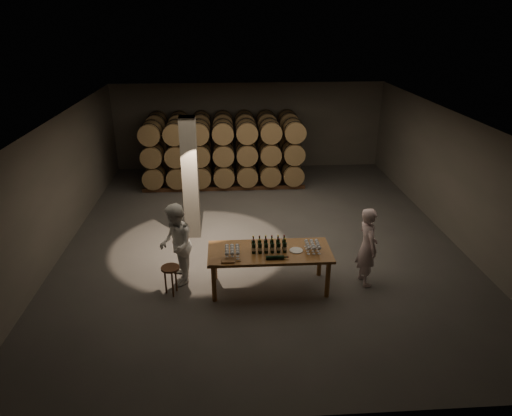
{
  "coord_description": "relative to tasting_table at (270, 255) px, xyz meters",
  "views": [
    {
      "loc": [
        -0.85,
        -10.94,
        5.51
      ],
      "look_at": [
        -0.17,
        -0.66,
        1.1
      ],
      "focal_mm": 32.0,
      "sensor_mm": 36.0,
      "label": 1
    }
  ],
  "objects": [
    {
      "name": "lying_bottles",
      "position": [
        0.08,
        -0.36,
        0.14
      ],
      "size": [
        0.47,
        0.08,
        0.08
      ],
      "color": "black",
      "rests_on": "tasting_table"
    },
    {
      "name": "pen",
      "position": [
        -0.69,
        -0.42,
        0.11
      ],
      "size": [
        0.13,
        0.03,
        0.01
      ],
      "primitive_type": "cylinder",
      "rotation": [
        0.0,
        1.57,
        0.14
      ],
      "color": "black",
      "rests_on": "tasting_table"
    },
    {
      "name": "room",
      "position": [
        -1.8,
        2.7,
        0.8
      ],
      "size": [
        12.0,
        12.0,
        12.0
      ],
      "color": "#54524F",
      "rests_on": "ground"
    },
    {
      "name": "barrel_stack_front",
      "position": [
        -0.96,
        6.3,
        0.4
      ],
      "size": [
        5.48,
        0.95,
        2.31
      ],
      "color": "#54301C",
      "rests_on": "ground"
    },
    {
      "name": "glass_cluster_right",
      "position": [
        0.91,
        -0.03,
        0.23
      ],
      "size": [
        0.31,
        0.42,
        0.17
      ],
      "color": "silver",
      "rests_on": "tasting_table"
    },
    {
      "name": "tasting_table",
      "position": [
        0.0,
        0.0,
        0.0
      ],
      "size": [
        2.6,
        1.1,
        0.9
      ],
      "color": "brown",
      "rests_on": "ground"
    },
    {
      "name": "person_woman",
      "position": [
        -1.99,
        0.36,
        0.13
      ],
      "size": [
        0.81,
        0.98,
        1.84
      ],
      "primitive_type": "imported",
      "rotation": [
        0.0,
        0.0,
        -1.44
      ],
      "color": "white",
      "rests_on": "ground"
    },
    {
      "name": "glass_cluster_left",
      "position": [
        -0.79,
        -0.14,
        0.23
      ],
      "size": [
        0.31,
        0.42,
        0.18
      ],
      "color": "silver",
      "rests_on": "tasting_table"
    },
    {
      "name": "bottle_cluster",
      "position": [
        -0.01,
        -0.01,
        0.22
      ],
      "size": [
        0.73,
        0.23,
        0.33
      ],
      "color": "black",
      "rests_on": "tasting_table"
    },
    {
      "name": "notebook_near",
      "position": [
        -0.88,
        -0.38,
        0.12
      ],
      "size": [
        0.27,
        0.22,
        0.03
      ],
      "primitive_type": "cube",
      "rotation": [
        0.0,
        0.0,
        -0.03
      ],
      "color": "brown",
      "rests_on": "tasting_table"
    },
    {
      "name": "notebook_corner",
      "position": [
        -1.14,
        -0.42,
        0.12
      ],
      "size": [
        0.27,
        0.33,
        0.03
      ],
      "primitive_type": "cube",
      "rotation": [
        0.0,
        0.0,
        -0.09
      ],
      "color": "brown",
      "rests_on": "tasting_table"
    },
    {
      "name": "person_man",
      "position": [
        2.12,
        0.06,
        0.1
      ],
      "size": [
        0.5,
        0.7,
        1.79
      ],
      "primitive_type": "imported",
      "rotation": [
        0.0,
        0.0,
        1.69
      ],
      "color": "#F5D4D8",
      "rests_on": "ground"
    },
    {
      "name": "stool",
      "position": [
        -2.09,
        -0.11,
        -0.27
      ],
      "size": [
        0.39,
        0.39,
        0.65
      ],
      "rotation": [
        0.0,
        0.0,
        0.3
      ],
      "color": "#54301C",
      "rests_on": "ground"
    },
    {
      "name": "barrel_stack_back",
      "position": [
        -0.96,
        7.7,
        0.4
      ],
      "size": [
        5.48,
        0.95,
        2.31
      ],
      "color": "#54301C",
      "rests_on": "ground"
    },
    {
      "name": "plate",
      "position": [
        0.56,
        -0.04,
        0.11
      ],
      "size": [
        0.28,
        0.28,
        0.02
      ],
      "primitive_type": "cylinder",
      "color": "silver",
      "rests_on": "tasting_table"
    }
  ]
}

